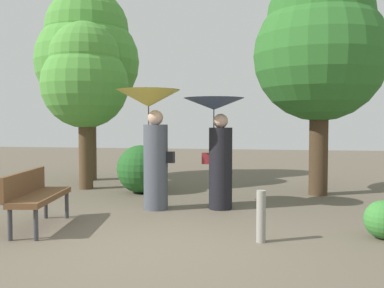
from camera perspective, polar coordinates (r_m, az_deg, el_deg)
ground_plane at (r=5.57m, az=-5.31°, el=-13.26°), size 40.00×40.00×0.00m
person_left at (r=7.78m, az=-5.25°, el=2.18°), size 1.12×1.12×2.12m
person_right at (r=7.79m, az=3.30°, el=1.05°), size 1.08×1.08×1.97m
park_bench at (r=6.80m, az=-19.68°, el=-6.06°), size 0.73×1.56×0.83m
tree_near_left at (r=10.48m, az=-13.74°, el=8.53°), size 1.99×1.99×3.85m
tree_near_right at (r=9.80m, az=16.29°, el=12.42°), size 2.77×2.77×4.85m
tree_mid_left at (r=12.16m, az=-13.43°, el=11.52°), size 2.72×2.72×5.07m
bush_path_left at (r=9.65m, az=-6.67°, el=-3.25°), size 1.05×1.05×1.05m
bush_path_right at (r=6.41m, az=23.61°, el=-8.98°), size 0.51×0.51×0.51m
path_marker_post at (r=5.78m, az=8.96°, el=-9.26°), size 0.12×0.12×0.67m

